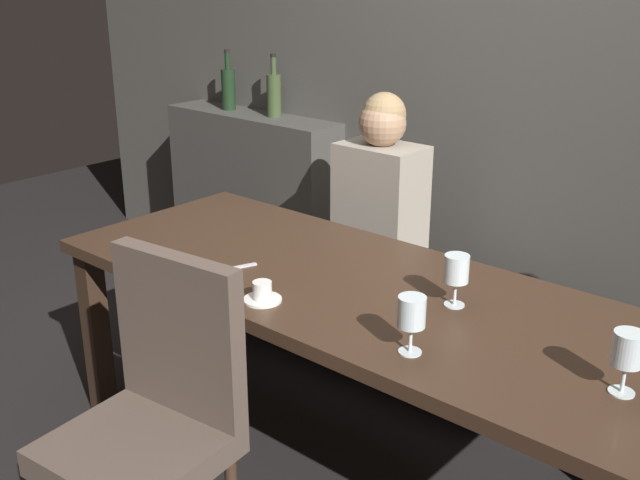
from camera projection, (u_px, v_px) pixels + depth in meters
ground at (354, 471)px, 2.73m from camera, size 9.00×9.00×0.00m
back_wall_tiled at (547, 20)px, 3.07m from camera, size 6.00×0.12×3.00m
back_counter at (255, 198)px, 4.26m from camera, size 1.10×0.28×0.95m
dining_table at (357, 308)px, 2.50m from camera, size 2.20×0.84×0.74m
banquette_bench at (460, 345)px, 3.15m from camera, size 2.50×0.44×0.45m
chair_near_side at (155, 407)px, 2.12m from camera, size 0.49×0.49×0.98m
diner_redhead at (381, 188)px, 3.24m from camera, size 0.36×0.24×0.77m
wine_bottle_dark_red at (228, 88)px, 4.16m from camera, size 0.08×0.08×0.33m
wine_bottle_pale_label at (274, 94)px, 3.97m from camera, size 0.08×0.08×0.33m
wine_glass_end_left at (628, 352)px, 1.81m from camera, size 0.08×0.08×0.16m
wine_glass_near_left at (412, 313)px, 2.00m from camera, size 0.08×0.08×0.16m
wine_glass_far_left at (456, 271)px, 2.28m from camera, size 0.08×0.08×0.16m
espresso_cup at (262, 293)px, 2.34m from camera, size 0.12×0.12×0.06m
fork_on_table at (233, 268)px, 2.59m from camera, size 0.08×0.16×0.01m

